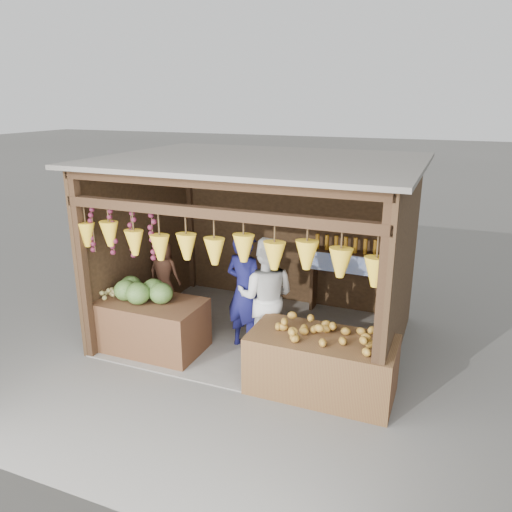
{
  "coord_description": "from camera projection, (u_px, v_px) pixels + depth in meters",
  "views": [
    {
      "loc": [
        2.54,
        -6.33,
        3.44
      ],
      "look_at": [
        -0.01,
        -0.1,
        1.3
      ],
      "focal_mm": 35.0,
      "sensor_mm": 36.0,
      "label": 1
    }
  ],
  "objects": [
    {
      "name": "counter_right",
      "position": [
        321.0,
        364.0,
        6.02
      ],
      "size": [
        1.74,
        0.85,
        0.73
      ],
      "primitive_type": "cube",
      "color": "#512E1B",
      "rests_on": "ground"
    },
    {
      "name": "man_standing",
      "position": [
        245.0,
        292.0,
        6.94
      ],
      "size": [
        0.72,
        0.57,
        1.73
      ],
      "primitive_type": "imported",
      "rotation": [
        0.0,
        0.0,
        2.87
      ],
      "color": "#131348",
      "rests_on": "ground"
    },
    {
      "name": "woman_standing",
      "position": [
        266.0,
        297.0,
        6.8
      ],
      "size": [
        0.92,
        0.77,
        1.69
      ],
      "primitive_type": "imported",
      "rotation": [
        0.0,
        0.0,
        3.31
      ],
      "color": "silver",
      "rests_on": "ground"
    },
    {
      "name": "tanfruit_pile",
      "position": [
        107.0,
        292.0,
        7.1
      ],
      "size": [
        0.34,
        0.4,
        0.13
      ],
      "primitive_type": null,
      "color": "#9A8B47",
      "rests_on": "counter_left"
    },
    {
      "name": "stool",
      "position": [
        166.0,
        312.0,
        8.06
      ],
      "size": [
        0.29,
        0.29,
        0.28
      ],
      "primitive_type": "cube",
      "color": "black",
      "rests_on": "ground"
    },
    {
      "name": "stall_structure",
      "position": [
        256.0,
        230.0,
        7.01
      ],
      "size": [
        4.3,
        3.3,
        2.66
      ],
      "color": "slate",
      "rests_on": "ground"
    },
    {
      "name": "melon_pile",
      "position": [
        143.0,
        289.0,
        6.93
      ],
      "size": [
        1.0,
        0.5,
        0.32
      ],
      "primitive_type": null,
      "color": "#1D4712",
      "rests_on": "counter_left"
    },
    {
      "name": "ground",
      "position": [
        259.0,
        336.0,
        7.54
      ],
      "size": [
        80.0,
        80.0,
        0.0
      ],
      "primitive_type": "plane",
      "color": "#514F49",
      "rests_on": "ground"
    },
    {
      "name": "mango_pile",
      "position": [
        324.0,
        329.0,
        5.86
      ],
      "size": [
        1.4,
        0.64,
        0.22
      ],
      "primitive_type": null,
      "color": "#D0561B",
      "rests_on": "counter_right"
    },
    {
      "name": "back_shelf",
      "position": [
        349.0,
        265.0,
        8.03
      ],
      "size": [
        1.25,
        0.32,
        1.32
      ],
      "color": "#382314",
      "rests_on": "ground"
    },
    {
      "name": "counter_left",
      "position": [
        152.0,
        325.0,
        7.05
      ],
      "size": [
        1.47,
        0.85,
        0.74
      ],
      "primitive_type": "cube",
      "color": "#472917",
      "rests_on": "ground"
    },
    {
      "name": "vendor_seated",
      "position": [
        164.0,
        273.0,
        7.86
      ],
      "size": [
        0.53,
        0.36,
        1.05
      ],
      "primitive_type": "imported",
      "rotation": [
        0.0,
        0.0,
        3.19
      ],
      "color": "brown",
      "rests_on": "stool"
    }
  ]
}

